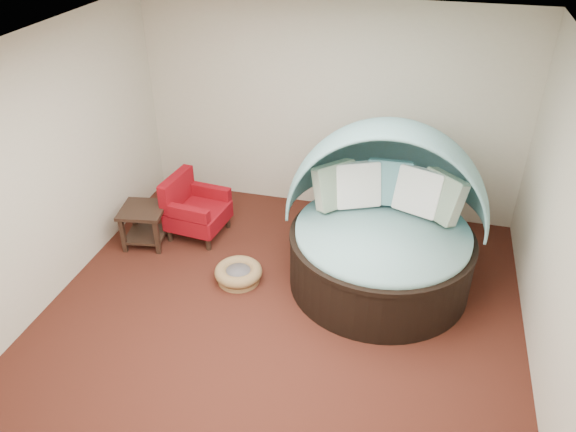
% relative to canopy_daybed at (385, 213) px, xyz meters
% --- Properties ---
extents(floor, '(5.00, 5.00, 0.00)m').
position_rel_canopy_daybed_xyz_m(floor, '(-0.93, -1.00, -0.86)').
color(floor, '#4B1D15').
rests_on(floor, ground).
extents(wall_back, '(5.00, 0.00, 5.00)m').
position_rel_canopy_daybed_xyz_m(wall_back, '(-0.93, 1.50, 0.54)').
color(wall_back, beige).
rests_on(wall_back, floor).
extents(wall_front, '(5.00, 0.00, 5.00)m').
position_rel_canopy_daybed_xyz_m(wall_front, '(-0.93, -3.50, 0.54)').
color(wall_front, beige).
rests_on(wall_front, floor).
extents(wall_left, '(0.00, 5.00, 5.00)m').
position_rel_canopy_daybed_xyz_m(wall_left, '(-3.43, -1.00, 0.54)').
color(wall_left, beige).
rests_on(wall_left, floor).
extents(wall_right, '(0.00, 5.00, 5.00)m').
position_rel_canopy_daybed_xyz_m(wall_right, '(1.57, -1.00, 0.54)').
color(wall_right, beige).
rests_on(wall_right, floor).
extents(ceiling, '(5.00, 5.00, 0.00)m').
position_rel_canopy_daybed_xyz_m(ceiling, '(-0.93, -1.00, 1.94)').
color(ceiling, white).
rests_on(ceiling, wall_back).
extents(canopy_daybed, '(2.23, 2.10, 1.86)m').
position_rel_canopy_daybed_xyz_m(canopy_daybed, '(0.00, 0.00, 0.00)').
color(canopy_daybed, black).
rests_on(canopy_daybed, floor).
extents(pet_basket, '(0.63, 0.63, 0.19)m').
position_rel_canopy_daybed_xyz_m(pet_basket, '(-1.55, -0.48, -0.76)').
color(pet_basket, olive).
rests_on(pet_basket, floor).
extents(red_armchair, '(0.76, 0.76, 0.81)m').
position_rel_canopy_daybed_xyz_m(red_armchair, '(-2.41, 0.32, -0.49)').
color(red_armchair, black).
rests_on(red_armchair, floor).
extents(side_table, '(0.61, 0.61, 0.51)m').
position_rel_canopy_daybed_xyz_m(side_table, '(-2.93, -0.05, -0.53)').
color(side_table, black).
rests_on(side_table, floor).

